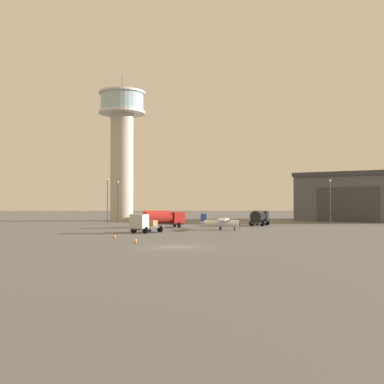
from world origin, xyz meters
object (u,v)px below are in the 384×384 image
truck_fuel_tanker_black (259,217)px  traffic_cone_near_left (136,241)px  light_post_north (330,198)px  control_tower (122,140)px  light_post_west (108,197)px  truck_flatbed_silver (144,224)px  truck_fuel_tanker_red (163,218)px  traffic_cone_near_right (115,236)px  airplane_white (221,222)px  light_post_east (118,198)px

truck_fuel_tanker_black → traffic_cone_near_left: 42.86m
light_post_north → traffic_cone_near_left: bearing=-132.7°
control_tower → light_post_north: bearing=-28.8°
truck_fuel_tanker_black → light_post_west: bearing=103.5°
truck_flatbed_silver → truck_fuel_tanker_red: bearing=-155.7°
light_post_west → traffic_cone_near_left: (7.95, -43.77, -5.20)m
light_post_north → traffic_cone_near_right: size_ratio=16.37×
truck_flatbed_silver → light_post_north: 42.37m
light_post_west → traffic_cone_near_right: bearing=-82.2°
truck_flatbed_silver → light_post_north: bearing=157.3°
truck_fuel_tanker_black → traffic_cone_near_right: truck_fuel_tanker_black is taller
traffic_cone_near_left → traffic_cone_near_right: size_ratio=1.12×
truck_fuel_tanker_red → light_post_west: 16.90m
traffic_cone_near_right → control_tower: bearing=93.8°
truck_fuel_tanker_black → light_post_north: bearing=-54.9°
light_post_north → traffic_cone_near_right: (-39.29, -31.86, -5.07)m
light_post_north → traffic_cone_near_right: bearing=-141.0°
control_tower → truck_fuel_tanker_red: size_ratio=4.67×
control_tower → truck_fuel_tanker_black: bearing=-42.5°
airplane_white → truck_fuel_tanker_red: size_ratio=1.17×
light_post_west → airplane_white: bearing=-44.0°
truck_fuel_tanker_black → light_post_east: size_ratio=0.68×
truck_flatbed_silver → light_post_east: 33.05m
control_tower → airplane_white: (19.21, -38.93, -18.49)m
truck_fuel_tanker_red → traffic_cone_near_right: bearing=-123.3°
light_post_north → traffic_cone_near_left: (-36.30, -39.28, -5.04)m
truck_fuel_tanker_red → light_post_north: bearing=-6.1°
traffic_cone_near_right → light_post_west: bearing=97.8°
light_post_east → control_tower: bearing=91.2°
truck_fuel_tanker_red → light_post_west: (-11.18, 12.08, 3.79)m
light_post_west → traffic_cone_near_right: light_post_west is taller
airplane_white → light_post_west: (-20.49, 19.78, 4.29)m
truck_fuel_tanker_black → traffic_cone_near_right: 38.49m
light_post_west → traffic_cone_near_right: size_ratio=16.94×
control_tower → truck_fuel_tanker_black: size_ratio=5.71×
light_post_west → traffic_cone_near_left: size_ratio=15.16×
truck_flatbed_silver → truck_fuel_tanker_red: size_ratio=0.78×
control_tower → truck_fuel_tanker_red: (9.90, -31.24, -17.99)m
control_tower → truck_flatbed_silver: bearing=-81.3°
light_post_west → light_post_north: 44.48m
airplane_white → truck_flatbed_silver: size_ratio=1.50×
traffic_cone_near_right → truck_flatbed_silver: bearing=71.9°
truck_fuel_tanker_black → truck_fuel_tanker_red: (-18.34, -5.33, 0.06)m
truck_flatbed_silver → truck_fuel_tanker_black: 28.99m
light_post_north → traffic_cone_near_right: 50.83m
control_tower → airplane_white: control_tower is taller
truck_fuel_tanker_red → truck_fuel_tanker_black: bearing=-2.8°
light_post_west → light_post_east: size_ratio=1.03×
control_tower → traffic_cone_near_left: (6.67, -62.92, -19.40)m
light_post_west → light_post_east: (1.56, 5.71, -0.14)m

